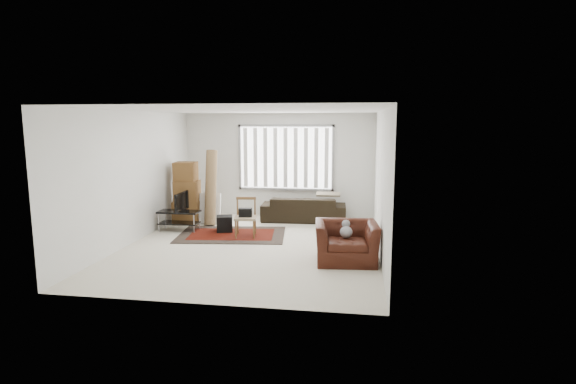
% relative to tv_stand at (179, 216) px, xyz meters
% --- Properties ---
extents(room, '(6.00, 6.02, 2.71)m').
position_rel_tv_stand_xyz_m(room, '(1.98, -0.44, 1.42)').
color(room, beige).
rests_on(room, ground).
extents(persian_rug, '(2.48, 1.80, 0.02)m').
position_rel_tv_stand_xyz_m(persian_rug, '(1.29, -0.20, -0.33)').
color(persian_rug, black).
rests_on(persian_rug, ground).
extents(tv_stand, '(0.93, 0.42, 0.47)m').
position_rel_tv_stand_xyz_m(tv_stand, '(0.00, 0.00, 0.00)').
color(tv_stand, black).
rests_on(tv_stand, ground).
extents(tv, '(0.10, 0.75, 0.43)m').
position_rel_tv_stand_xyz_m(tv, '(0.00, 0.00, 0.35)').
color(tv, black).
rests_on(tv, tv_stand).
extents(subwoofer, '(0.44, 0.44, 0.35)m').
position_rel_tv_stand_xyz_m(subwoofer, '(1.06, 0.05, -0.14)').
color(subwoofer, black).
rests_on(subwoofer, persian_rug).
extents(moving_boxes, '(0.66, 0.61, 1.51)m').
position_rel_tv_stand_xyz_m(moving_boxes, '(-0.10, 0.77, 0.37)').
color(moving_boxes, brown).
rests_on(moving_boxes, ground).
extents(white_flatpack, '(0.60, 0.25, 0.75)m').
position_rel_tv_stand_xyz_m(white_flatpack, '(0.42, 0.85, 0.04)').
color(white_flatpack, silver).
rests_on(white_flatpack, ground).
extents(rolled_rug, '(0.29, 0.62, 1.82)m').
position_rel_tv_stand_xyz_m(rolled_rug, '(0.51, 0.78, 0.57)').
color(rolled_rug, olive).
rests_on(rolled_rug, ground).
extents(sofa, '(2.14, 1.00, 0.81)m').
position_rel_tv_stand_xyz_m(sofa, '(2.69, 1.50, 0.07)').
color(sofa, black).
rests_on(sofa, ground).
extents(side_chair, '(0.52, 0.52, 0.85)m').
position_rel_tv_stand_xyz_m(side_chair, '(1.64, -0.29, 0.13)').
color(side_chair, '#877458').
rests_on(side_chair, ground).
extents(armchair, '(1.18, 1.05, 0.81)m').
position_rel_tv_stand_xyz_m(armchair, '(3.84, -1.72, 0.07)').
color(armchair, '#3C150C').
rests_on(armchair, ground).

